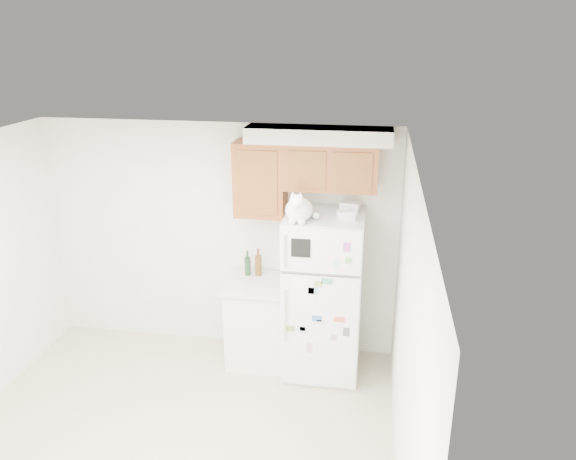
% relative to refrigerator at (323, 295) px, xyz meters
% --- Properties ---
extents(room_shell, '(3.84, 4.04, 2.52)m').
position_rel_refrigerator_xyz_m(room_shell, '(-1.05, -1.36, 0.82)').
color(room_shell, silver).
rests_on(room_shell, ground_plane).
extents(refrigerator, '(0.76, 0.78, 1.70)m').
position_rel_refrigerator_xyz_m(refrigerator, '(0.00, 0.00, 0.00)').
color(refrigerator, silver).
rests_on(refrigerator, ground_plane).
extents(base_counter, '(0.64, 0.64, 0.92)m').
position_rel_refrigerator_xyz_m(base_counter, '(-0.69, 0.07, -0.39)').
color(base_counter, white).
rests_on(base_counter, ground_plane).
extents(cat, '(0.31, 0.46, 0.32)m').
position_rel_refrigerator_xyz_m(cat, '(-0.22, -0.22, 0.97)').
color(cat, white).
rests_on(cat, refrigerator).
extents(storage_box_back, '(0.20, 0.15, 0.10)m').
position_rel_refrigerator_xyz_m(storage_box_back, '(0.23, 0.15, 0.90)').
color(storage_box_back, white).
rests_on(storage_box_back, refrigerator).
extents(storage_box_front, '(0.18, 0.16, 0.09)m').
position_rel_refrigerator_xyz_m(storage_box_front, '(0.21, -0.11, 0.89)').
color(storage_box_front, white).
rests_on(storage_box_front, refrigerator).
extents(bottle_green, '(0.06, 0.06, 0.27)m').
position_rel_refrigerator_xyz_m(bottle_green, '(-0.83, 0.22, 0.21)').
color(bottle_green, '#19381E').
rests_on(bottle_green, base_counter).
extents(bottle_amber, '(0.07, 0.07, 0.30)m').
position_rel_refrigerator_xyz_m(bottle_amber, '(-0.71, 0.23, 0.22)').
color(bottle_amber, '#593814').
rests_on(bottle_amber, base_counter).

